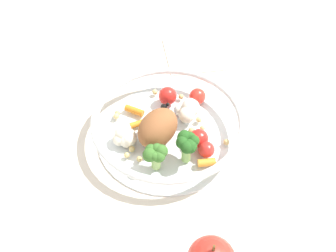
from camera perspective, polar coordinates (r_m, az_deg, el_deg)
name	(u,v)px	position (r m, az deg, el deg)	size (l,w,h in m)	color
ground_plane	(158,142)	(0.67, -1.45, -2.41)	(2.40, 2.40, 0.00)	silver
food_container	(167,126)	(0.65, -0.17, -0.05)	(0.26, 0.26, 0.07)	white
folded_napkin	(194,54)	(0.84, 3.86, 10.65)	(0.12, 0.12, 0.01)	silver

